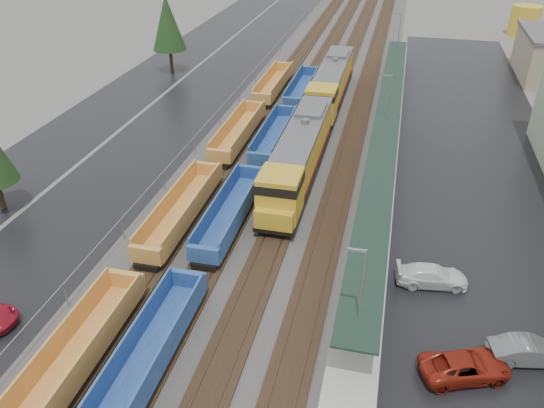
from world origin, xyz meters
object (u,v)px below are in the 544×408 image
Objects in this scene: locomotive_lead at (299,156)px; parked_car_east_c at (432,276)px; well_string_yellow at (137,271)px; parked_car_east_b at (465,367)px; storage_tank at (524,21)px; well_string_blue at (197,271)px; locomotive_trail at (331,85)px; parked_car_east_e at (529,351)px.

locomotive_lead is 4.45× the size of parked_car_east_c.
well_string_yellow is 18.72× the size of parked_car_east_b.
storage_tank reaches higher than parked_car_east_c.
storage_tank reaches higher than well_string_blue.
parked_car_east_e is (17.46, -39.50, -1.87)m from locomotive_trail.
parked_car_east_b is at bearing -56.25° from locomotive_lead.
parked_car_east_c is at bearing -9.08° from parked_car_east_b.
parked_car_east_c is at bearing 30.73° from parked_car_east_e.
well_string_yellow reaches higher than parked_car_east_e.
parked_car_east_b is (17.72, -4.19, -0.39)m from well_string_blue.
parked_car_east_e is at bearing -82.58° from parked_car_east_b.
well_string_blue reaches higher than parked_car_east_c.
parked_car_east_b is (13.72, -20.53, -1.91)m from locomotive_lead.
parked_car_east_c is (12.03, -33.58, -1.91)m from locomotive_trail.
parked_car_east_c is at bearing -70.30° from locomotive_trail.
parked_car_east_c is (-17.50, -77.76, -1.93)m from storage_tank.
well_string_yellow is 21.95m from parked_car_east_b.
well_string_blue is at bearing -96.11° from locomotive_trail.
parked_car_east_c is (-1.69, 7.95, 0.00)m from parked_car_east_b.
well_string_blue is (-4.00, -16.34, -1.52)m from locomotive_lead.
locomotive_lead is 25.51m from parked_car_east_e.
parked_car_east_e is (5.43, -5.92, 0.04)m from parked_car_east_c.
parked_car_east_b is (21.72, -3.14, -0.41)m from well_string_yellow.
locomotive_lead is at bearing 65.30° from well_string_yellow.
locomotive_lead is 4.17× the size of storage_tank.
parked_car_east_b is at bearing -71.72° from locomotive_trail.
storage_tank reaches higher than locomotive_trail.
well_string_blue is at bearing 95.03° from parked_car_east_c.
parked_car_east_e is at bearing -66.16° from locomotive_trail.
locomotive_lead is 0.24× the size of well_string_blue.
parked_car_east_c is at bearing 13.50° from well_string_yellow.
parked_car_east_c is (12.03, -12.58, -1.91)m from locomotive_lead.
well_string_yellow is 90.71m from storage_tank.
locomotive_lead reaches higher than well_string_yellow.
locomotive_lead is 71.56m from storage_tank.
storage_tank reaches higher than locomotive_lead.
locomotive_trail reaches higher than well_string_blue.
parked_car_east_c is at bearing 13.20° from well_string_blue.
parked_car_east_e is at bearing -145.65° from parked_car_east_c.
well_string_yellow reaches higher than parked_car_east_c.
well_string_yellow is 20.60m from parked_car_east_c.
locomotive_trail is at bearing -2.82° from parked_car_east_b.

